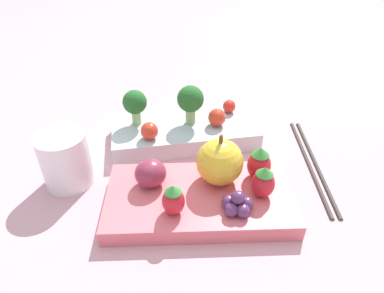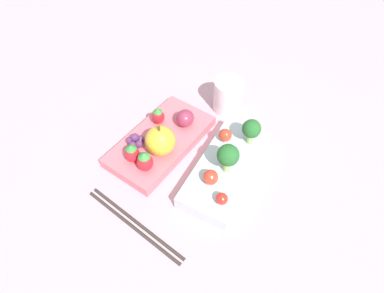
{
  "view_description": "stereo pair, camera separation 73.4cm",
  "coord_description": "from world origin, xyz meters",
  "px_view_note": "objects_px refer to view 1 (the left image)",
  "views": [
    {
      "loc": [
        -0.07,
        -0.37,
        0.3
      ],
      "look_at": [
        -0.0,
        -0.0,
        0.04
      ],
      "focal_mm": 32.0,
      "sensor_mm": 36.0,
      "label": 1
    },
    {
      "loc": [
        0.36,
        0.18,
        0.52
      ],
      "look_at": [
        -0.0,
        -0.0,
        0.04
      ],
      "focal_mm": 32.0,
      "sensor_mm": 36.0,
      "label": 2
    }
  ],
  "objects_px": {
    "grape_cluster": "(237,203)",
    "drinking_cup": "(66,159)",
    "cherry_tomato_2": "(149,131)",
    "cherry_tomato_0": "(229,106)",
    "apple": "(220,162)",
    "broccoli_floret_1": "(135,103)",
    "strawberry_0": "(259,163)",
    "strawberry_1": "(263,182)",
    "chopsticks_pair": "(312,162)",
    "strawberry_2": "(173,200)",
    "plum": "(151,173)",
    "bento_box_fruit": "(199,199)",
    "bento_box_savoury": "(186,132)",
    "cherry_tomato_1": "(217,117)",
    "broccoli_floret_0": "(190,100)"
  },
  "relations": [
    {
      "from": "cherry_tomato_0",
      "to": "chopsticks_pair",
      "type": "bearing_deg",
      "value": -52.85
    },
    {
      "from": "broccoli_floret_0",
      "to": "broccoli_floret_1",
      "type": "distance_m",
      "value": 0.08
    },
    {
      "from": "apple",
      "to": "strawberry_0",
      "type": "xyz_separation_m",
      "value": [
        0.05,
        -0.0,
        -0.01
      ]
    },
    {
      "from": "apple",
      "to": "strawberry_1",
      "type": "relative_size",
      "value": 1.61
    },
    {
      "from": "cherry_tomato_0",
      "to": "apple",
      "type": "distance_m",
      "value": 0.16
    },
    {
      "from": "strawberry_1",
      "to": "chopsticks_pair",
      "type": "relative_size",
      "value": 0.2
    },
    {
      "from": "bento_box_savoury",
      "to": "cherry_tomato_2",
      "type": "xyz_separation_m",
      "value": [
        -0.06,
        -0.03,
        0.03
      ]
    },
    {
      "from": "strawberry_0",
      "to": "drinking_cup",
      "type": "bearing_deg",
      "value": 164.61
    },
    {
      "from": "cherry_tomato_2",
      "to": "plum",
      "type": "height_order",
      "value": "plum"
    },
    {
      "from": "cherry_tomato_2",
      "to": "plum",
      "type": "distance_m",
      "value": 0.09
    },
    {
      "from": "strawberry_2",
      "to": "bento_box_fruit",
      "type": "bearing_deg",
      "value": 34.91
    },
    {
      "from": "bento_box_savoury",
      "to": "strawberry_0",
      "type": "height_order",
      "value": "strawberry_0"
    },
    {
      "from": "cherry_tomato_2",
      "to": "broccoli_floret_1",
      "type": "bearing_deg",
      "value": 109.35
    },
    {
      "from": "bento_box_fruit",
      "to": "cherry_tomato_2",
      "type": "bearing_deg",
      "value": 111.87
    },
    {
      "from": "bento_box_savoury",
      "to": "chopsticks_pair",
      "type": "distance_m",
      "value": 0.19
    },
    {
      "from": "strawberry_0",
      "to": "strawberry_1",
      "type": "xyz_separation_m",
      "value": [
        -0.01,
        -0.03,
        -0.0
      ]
    },
    {
      "from": "apple",
      "to": "cherry_tomato_1",
      "type": "bearing_deg",
      "value": 76.77
    },
    {
      "from": "cherry_tomato_1",
      "to": "cherry_tomato_2",
      "type": "relative_size",
      "value": 1.06
    },
    {
      "from": "bento_box_fruit",
      "to": "strawberry_1",
      "type": "xyz_separation_m",
      "value": [
        0.07,
        -0.02,
        0.03
      ]
    },
    {
      "from": "bento_box_fruit",
      "to": "strawberry_1",
      "type": "relative_size",
      "value": 5.69
    },
    {
      "from": "strawberry_0",
      "to": "bento_box_savoury",
      "type": "bearing_deg",
      "value": 117.38
    },
    {
      "from": "bento_box_fruit",
      "to": "broccoli_floret_0",
      "type": "distance_m",
      "value": 0.16
    },
    {
      "from": "broccoli_floret_0",
      "to": "grape_cluster",
      "type": "distance_m",
      "value": 0.19
    },
    {
      "from": "broccoli_floret_1",
      "to": "strawberry_2",
      "type": "height_order",
      "value": "broccoli_floret_1"
    },
    {
      "from": "bento_box_savoury",
      "to": "cherry_tomato_2",
      "type": "relative_size",
      "value": 8.72
    },
    {
      "from": "strawberry_0",
      "to": "chopsticks_pair",
      "type": "bearing_deg",
      "value": 19.36
    },
    {
      "from": "cherry_tomato_0",
      "to": "drinking_cup",
      "type": "relative_size",
      "value": 0.28
    },
    {
      "from": "strawberry_2",
      "to": "plum",
      "type": "bearing_deg",
      "value": 111.39
    },
    {
      "from": "strawberry_1",
      "to": "cherry_tomato_1",
      "type": "bearing_deg",
      "value": 96.0
    },
    {
      "from": "cherry_tomato_2",
      "to": "strawberry_2",
      "type": "bearing_deg",
      "value": -84.94
    },
    {
      "from": "broccoli_floret_0",
      "to": "strawberry_1",
      "type": "height_order",
      "value": "broccoli_floret_0"
    },
    {
      "from": "strawberry_0",
      "to": "cherry_tomato_1",
      "type": "bearing_deg",
      "value": 100.69
    },
    {
      "from": "plum",
      "to": "grape_cluster",
      "type": "distance_m",
      "value": 0.11
    },
    {
      "from": "apple",
      "to": "plum",
      "type": "bearing_deg",
      "value": 174.18
    },
    {
      "from": "cherry_tomato_2",
      "to": "grape_cluster",
      "type": "distance_m",
      "value": 0.17
    },
    {
      "from": "cherry_tomato_1",
      "to": "apple",
      "type": "xyz_separation_m",
      "value": [
        -0.03,
        -0.11,
        0.01
      ]
    },
    {
      "from": "grape_cluster",
      "to": "chopsticks_pair",
      "type": "distance_m",
      "value": 0.16
    },
    {
      "from": "strawberry_0",
      "to": "grape_cluster",
      "type": "relative_size",
      "value": 1.25
    },
    {
      "from": "strawberry_2",
      "to": "chopsticks_pair",
      "type": "bearing_deg",
      "value": 19.14
    },
    {
      "from": "cherry_tomato_2",
      "to": "cherry_tomato_0",
      "type": "bearing_deg",
      "value": 20.76
    },
    {
      "from": "apple",
      "to": "cherry_tomato_2",
      "type": "bearing_deg",
      "value": 127.26
    },
    {
      "from": "strawberry_1",
      "to": "chopsticks_pair",
      "type": "bearing_deg",
      "value": 32.55
    },
    {
      "from": "bento_box_fruit",
      "to": "cherry_tomato_0",
      "type": "height_order",
      "value": "cherry_tomato_0"
    },
    {
      "from": "strawberry_2",
      "to": "drinking_cup",
      "type": "relative_size",
      "value": 0.53
    },
    {
      "from": "cherry_tomato_2",
      "to": "chopsticks_pair",
      "type": "height_order",
      "value": "cherry_tomato_2"
    },
    {
      "from": "apple",
      "to": "broccoli_floret_1",
      "type": "bearing_deg",
      "value": 122.39
    },
    {
      "from": "grape_cluster",
      "to": "drinking_cup",
      "type": "xyz_separation_m",
      "value": [
        -0.19,
        0.11,
        0.01
      ]
    },
    {
      "from": "apple",
      "to": "strawberry_2",
      "type": "bearing_deg",
      "value": -146.1
    },
    {
      "from": "broccoli_floret_1",
      "to": "strawberry_2",
      "type": "xyz_separation_m",
      "value": [
        0.03,
        -0.19,
        -0.02
      ]
    },
    {
      "from": "bento_box_fruit",
      "to": "drinking_cup",
      "type": "distance_m",
      "value": 0.18
    }
  ]
}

